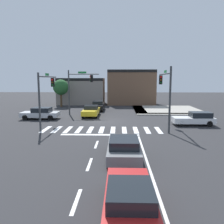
{
  "coord_description": "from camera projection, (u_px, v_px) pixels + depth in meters",
  "views": [
    {
      "loc": [
        1.68,
        -25.95,
        4.74
      ],
      "look_at": [
        0.87,
        -0.87,
        1.2
      ],
      "focal_mm": 37.11,
      "sensor_mm": 36.0,
      "label": 1
    }
  ],
  "objects": [
    {
      "name": "car_black",
      "position": [
        98.0,
        106.0,
        35.45
      ],
      "size": [
        1.72,
        4.45,
        1.46
      ],
      "rotation": [
        0.0,
        0.0,
        -1.57
      ],
      "color": "black",
      "rests_on": "ground_plane"
    },
    {
      "name": "bike_detector_marking",
      "position": [
        117.0,
        142.0,
        17.76
      ],
      "size": [
        1.03,
        1.03,
        0.01
      ],
      "color": "yellow",
      "rests_on": "ground_plane"
    },
    {
      "name": "car_yellow",
      "position": [
        91.0,
        111.0,
        29.97
      ],
      "size": [
        1.92,
        4.55,
        1.38
      ],
      "rotation": [
        0.0,
        0.0,
        -1.57
      ],
      "color": "gold",
      "rests_on": "ground_plane"
    },
    {
      "name": "crosswalk_near",
      "position": [
        102.0,
        130.0,
        21.95
      ],
      "size": [
        11.18,
        2.94,
        0.01
      ],
      "color": "silver",
      "rests_on": "ground_plane"
    },
    {
      "name": "traffic_signal_southwest",
      "position": [
        46.0,
        89.0,
        22.86
      ],
      "size": [
        0.32,
        5.81,
        5.35
      ],
      "rotation": [
        0.0,
        0.0,
        1.57
      ],
      "color": "#383A3D",
      "rests_on": "ground_plane"
    },
    {
      "name": "lane_markings",
      "position": [
        111.0,
        153.0,
        15.06
      ],
      "size": [
        6.8,
        18.75,
        0.01
      ],
      "color": "white",
      "rests_on": "ground_plane"
    },
    {
      "name": "traffic_signal_northwest",
      "position": [
        79.0,
        85.0,
        30.83
      ],
      "size": [
        4.17,
        0.32,
        5.95
      ],
      "color": "#383A3D",
      "rests_on": "ground_plane"
    },
    {
      "name": "storefront_row",
      "position": [
        110.0,
        89.0,
        44.43
      ],
      "size": [
        18.36,
        5.45,
        6.5
      ],
      "color": "gray",
      "rests_on": "ground_plane"
    },
    {
      "name": "car_white",
      "position": [
        195.0,
        119.0,
        24.0
      ],
      "size": [
        4.15,
        1.81,
        1.4
      ],
      "rotation": [
        0.0,
        0.0,
        3.14
      ],
      "color": "white",
      "rests_on": "ground_plane"
    },
    {
      "name": "traffic_signal_southeast",
      "position": [
        166.0,
        87.0,
        22.04
      ],
      "size": [
        0.32,
        5.55,
        5.86
      ],
      "rotation": [
        0.0,
        0.0,
        1.57
      ],
      "color": "#383A3D",
      "rests_on": "ground_plane"
    },
    {
      "name": "ground_plane",
      "position": [
        105.0,
        121.0,
        26.4
      ],
      "size": [
        120.0,
        120.0,
        0.0
      ],
      "primitive_type": "plane",
      "color": "#2B2B2D"
    },
    {
      "name": "car_silver",
      "position": [
        41.0,
        113.0,
        27.75
      ],
      "size": [
        4.4,
        1.94,
        1.41
      ],
      "color": "#B7BABF",
      "rests_on": "ground_plane"
    },
    {
      "name": "curb_corner_northeast",
      "position": [
        164.0,
        110.0,
        35.44
      ],
      "size": [
        10.0,
        10.6,
        0.15
      ],
      "color": "#9E998E",
      "rests_on": "ground_plane"
    },
    {
      "name": "roadside_tree",
      "position": [
        61.0,
        87.0,
        40.06
      ],
      "size": [
        2.68,
        2.68,
        4.74
      ],
      "color": "#4C3823",
      "rests_on": "ground_plane"
    },
    {
      "name": "car_red",
      "position": [
        130.0,
        199.0,
        7.9
      ],
      "size": [
        1.7,
        4.46,
        1.33
      ],
      "rotation": [
        0.0,
        0.0,
        1.57
      ],
      "color": "red",
      "rests_on": "ground_plane"
    },
    {
      "name": "car_gray",
      "position": [
        124.0,
        148.0,
        13.81
      ],
      "size": [
        1.89,
        4.57,
        1.34
      ],
      "rotation": [
        0.0,
        0.0,
        1.57
      ],
      "color": "slate",
      "rests_on": "ground_plane"
    }
  ]
}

